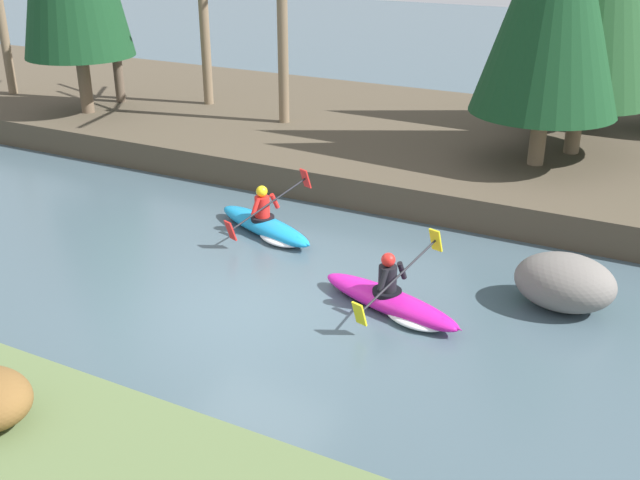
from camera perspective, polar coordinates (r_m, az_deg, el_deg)
The scene contains 6 objects.
ground_plane at distance 12.36m, azimuth -5.45°, elevation -5.24°, with size 90.00×90.00×0.00m, color #425660.
riverbank_far at distance 20.22m, azimuth 9.32°, elevation 7.24°, with size 44.00×9.32×0.70m.
bare_tree_mid_downstream at distance 22.72m, azimuth -8.70°, elevation 16.13°, with size 2.82×2.79×5.05m.
kayaker_lead at distance 12.16m, azimuth 5.72°, elevation -4.70°, with size 2.77×2.04×1.20m.
kayaker_middle at distance 15.03m, azimuth -3.99°, elevation 1.08°, with size 2.74×2.00×1.20m.
boulder_midstream at distance 12.78m, azimuth 18.15°, elevation -3.07°, with size 1.62×1.27×0.92m.
Camera 1 is at (6.06, -8.99, 5.94)m, focal length 42.00 mm.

